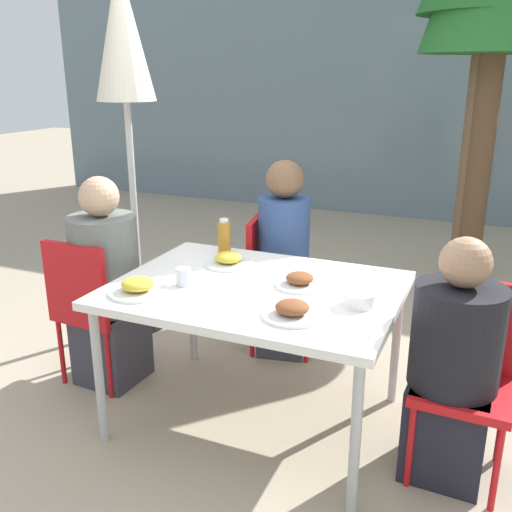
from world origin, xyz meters
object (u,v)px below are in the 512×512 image
(chair_left, at_px, (91,302))
(person_far, at_px, (283,263))
(salad_bowl, at_px, (359,299))
(chair_far, at_px, (272,274))
(chair_right, at_px, (467,365))
(closed_umbrella, at_px, (124,54))
(bottle, at_px, (224,237))
(person_left, at_px, (107,289))
(drinking_cup, at_px, (183,277))
(person_right, at_px, (453,370))

(chair_left, height_order, person_far, person_far)
(chair_left, bearing_deg, salad_bowl, 2.58)
(salad_bowl, bearing_deg, chair_far, 131.37)
(chair_far, distance_m, salad_bowl, 1.14)
(chair_left, relative_size, chair_right, 1.00)
(chair_left, relative_size, closed_umbrella, 0.37)
(person_far, bearing_deg, bottle, -42.41)
(chair_left, distance_m, person_left, 0.11)
(chair_right, height_order, drinking_cup, chair_right)
(chair_right, bearing_deg, salad_bowl, 12.38)
(person_left, bearing_deg, bottle, 35.18)
(chair_right, distance_m, person_right, 0.09)
(chair_far, relative_size, closed_umbrella, 0.37)
(person_far, bearing_deg, drinking_cup, -22.11)
(person_right, xyz_separation_m, closed_umbrella, (-2.11, 0.77, 1.31))
(person_right, relative_size, closed_umbrella, 0.46)
(closed_umbrella, bearing_deg, chair_left, -74.14)
(chair_far, bearing_deg, person_right, 43.71)
(person_left, distance_m, chair_far, 1.02)
(chair_right, relative_size, closed_umbrella, 0.37)
(chair_left, bearing_deg, chair_far, 50.80)
(chair_right, height_order, person_right, person_right)
(person_left, xyz_separation_m, salad_bowl, (1.43, -0.09, 0.21))
(person_far, xyz_separation_m, bottle, (-0.22, -0.36, 0.24))
(person_right, distance_m, chair_far, 1.42)
(salad_bowl, bearing_deg, chair_left, 179.41)
(chair_left, relative_size, person_left, 0.72)
(bottle, bearing_deg, chair_left, -145.16)
(person_left, bearing_deg, salad_bowl, -0.54)
(chair_right, relative_size, person_right, 0.79)
(chair_far, bearing_deg, salad_bowl, 30.83)
(bottle, bearing_deg, person_far, 58.14)
(chair_left, height_order, drinking_cup, chair_left)
(chair_right, bearing_deg, person_far, -30.44)
(salad_bowl, bearing_deg, bottle, 153.06)
(bottle, distance_m, drinking_cup, 0.53)
(closed_umbrella, bearing_deg, person_right, -20.09)
(person_far, xyz_separation_m, salad_bowl, (0.65, -0.80, 0.17))
(closed_umbrella, bearing_deg, person_far, 1.13)
(drinking_cup, height_order, salad_bowl, drinking_cup)
(salad_bowl, bearing_deg, person_far, 128.95)
(drinking_cup, bearing_deg, salad_bowl, 5.98)
(bottle, xyz_separation_m, salad_bowl, (0.87, -0.44, -0.06))
(person_right, height_order, bottle, person_right)
(salad_bowl, bearing_deg, person_right, 0.77)
(chair_left, distance_m, chair_right, 1.95)
(person_left, relative_size, chair_right, 1.38)
(chair_far, height_order, salad_bowl, chair_far)
(chair_far, xyz_separation_m, drinking_cup, (-0.09, -0.92, 0.28))
(chair_left, height_order, person_left, person_left)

